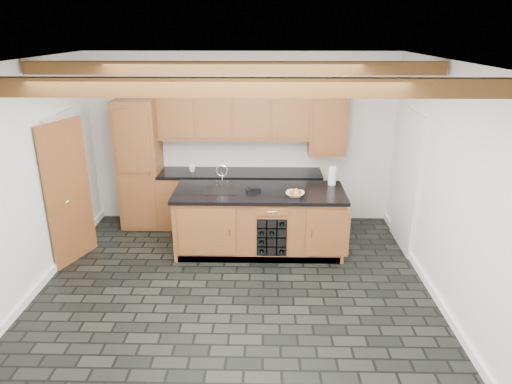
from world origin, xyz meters
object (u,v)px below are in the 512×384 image
fruit_bowl (295,194)px  paper_towel (332,176)px  island (260,221)px  kitchen_scale (253,189)px

fruit_bowl → paper_towel: size_ratio=0.94×
fruit_bowl → paper_towel: bearing=41.8°
island → paper_towel: (1.07, 0.31, 0.60)m
island → fruit_bowl: 0.73m
island → fruit_bowl: size_ratio=9.77×
island → kitchen_scale: 0.50m
kitchen_scale → paper_towel: size_ratio=0.84×
fruit_bowl → paper_towel: (0.58, 0.52, 0.10)m
kitchen_scale → fruit_bowl: bearing=-40.0°
kitchen_scale → paper_towel: 1.22m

